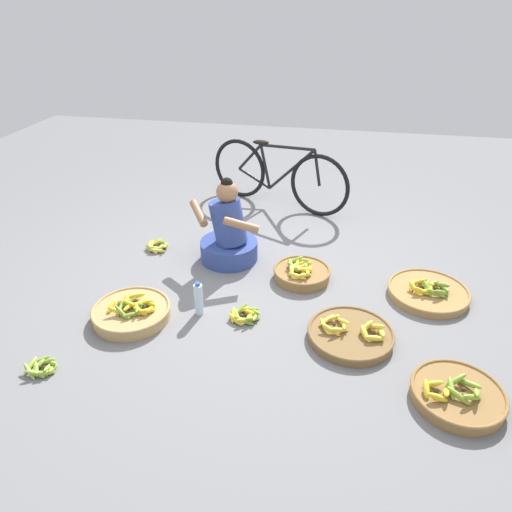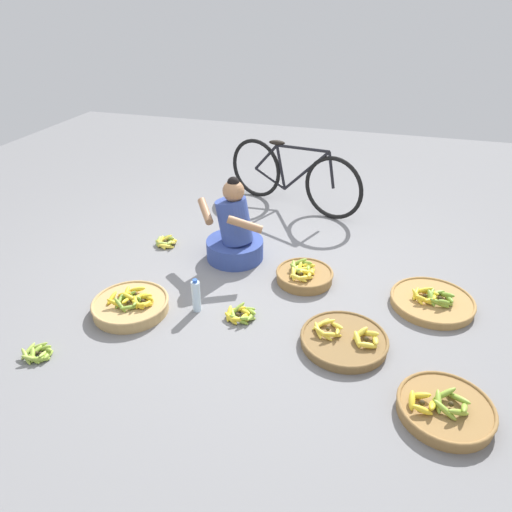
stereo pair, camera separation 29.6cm
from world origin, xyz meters
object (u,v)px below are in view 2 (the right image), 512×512
(banana_basket_back_center, at_px, (304,275))
(loose_bananas_back_left, at_px, (166,242))
(banana_basket_mid_right, at_px, (445,408))
(banana_basket_near_bicycle, at_px, (432,301))
(banana_basket_front_left, at_px, (131,305))
(loose_bananas_front_center, at_px, (241,314))
(loose_bananas_front_right, at_px, (39,353))
(water_bottle, at_px, (196,296))
(bicycle_leaning, at_px, (292,176))
(banana_basket_back_right, at_px, (344,339))
(vendor_woman_front, at_px, (234,234))

(banana_basket_back_center, xyz_separation_m, loose_bananas_back_left, (-1.41, 0.25, -0.03))
(banana_basket_mid_right, height_order, loose_bananas_back_left, banana_basket_mid_right)
(banana_basket_near_bicycle, relative_size, loose_bananas_back_left, 2.69)
(banana_basket_front_left, bearing_deg, banana_basket_mid_right, -9.57)
(loose_bananas_front_center, bearing_deg, loose_bananas_front_right, -146.16)
(loose_bananas_front_center, bearing_deg, water_bottle, -179.84)
(loose_bananas_back_left, relative_size, water_bottle, 0.85)
(loose_bananas_front_right, bearing_deg, loose_bananas_back_left, 85.77)
(banana_basket_near_bicycle, distance_m, banana_basket_mid_right, 1.12)
(banana_basket_front_left, bearing_deg, bicycle_leaning, 72.03)
(banana_basket_front_left, height_order, banana_basket_back_right, banana_basket_front_left)
(loose_bananas_front_center, relative_size, loose_bananas_front_right, 1.11)
(loose_bananas_back_left, distance_m, water_bottle, 1.14)
(banana_basket_mid_right, xyz_separation_m, loose_bananas_front_center, (-1.43, 0.54, -0.02))
(loose_bananas_front_right, bearing_deg, banana_basket_back_center, 43.03)
(loose_bananas_front_center, bearing_deg, vendor_woman_front, 111.47)
(water_bottle, bearing_deg, loose_bananas_back_left, 128.03)
(vendor_woman_front, distance_m, water_bottle, 0.86)
(banana_basket_back_right, relative_size, water_bottle, 2.19)
(banana_basket_near_bicycle, height_order, banana_basket_back_center, banana_basket_back_center)
(banana_basket_back_right, height_order, banana_basket_mid_right, banana_basket_mid_right)
(banana_basket_back_right, height_order, water_bottle, water_bottle)
(banana_basket_near_bicycle, relative_size, loose_bananas_front_right, 2.76)
(vendor_woman_front, distance_m, banana_basket_near_bicycle, 1.76)
(banana_basket_back_center, height_order, loose_bananas_front_right, banana_basket_back_center)
(bicycle_leaning, xyz_separation_m, loose_bananas_front_right, (-1.09, -2.93, -0.33))
(banana_basket_near_bicycle, bearing_deg, banana_basket_back_center, 176.33)
(banana_basket_back_center, bearing_deg, banana_basket_mid_right, -47.80)
(banana_basket_near_bicycle, height_order, banana_basket_back_right, banana_basket_near_bicycle)
(water_bottle, bearing_deg, banana_basket_front_left, -162.08)
(banana_basket_mid_right, xyz_separation_m, water_bottle, (-1.78, 0.54, 0.08))
(loose_bananas_back_left, distance_m, loose_bananas_front_right, 1.69)
(banana_basket_back_center, bearing_deg, banana_basket_front_left, -146.15)
(banana_basket_back_center, bearing_deg, loose_bananas_back_left, 169.93)
(banana_basket_back_center, relative_size, banana_basket_mid_right, 0.87)
(banana_basket_back_right, xyz_separation_m, loose_bananas_front_right, (-1.97, -0.71, -0.01))
(bicycle_leaning, relative_size, loose_bananas_front_right, 6.89)
(loose_bananas_back_left, bearing_deg, water_bottle, -51.97)
(vendor_woman_front, height_order, bicycle_leaning, vendor_woman_front)
(banana_basket_front_left, bearing_deg, banana_basket_back_right, 2.70)
(vendor_woman_front, xyz_separation_m, banana_basket_back_right, (1.12, -0.93, -0.21))
(vendor_woman_front, distance_m, banana_basket_back_center, 0.74)
(banana_basket_near_bicycle, xyz_separation_m, water_bottle, (-1.75, -0.58, 0.09))
(banana_basket_front_left, relative_size, loose_bananas_back_left, 2.44)
(vendor_woman_front, height_order, banana_basket_back_center, vendor_woman_front)
(banana_basket_mid_right, height_order, water_bottle, water_bottle)
(banana_basket_front_left, relative_size, banana_basket_near_bicycle, 0.91)
(vendor_woman_front, distance_m, loose_bananas_front_right, 1.86)
(bicycle_leaning, distance_m, banana_basket_back_center, 1.59)
(banana_basket_near_bicycle, height_order, loose_bananas_back_left, banana_basket_near_bicycle)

